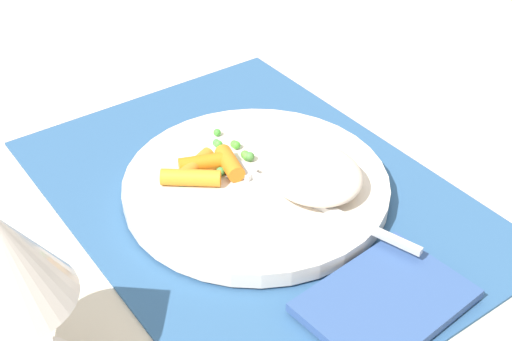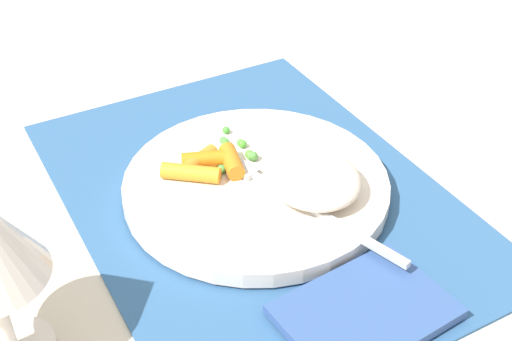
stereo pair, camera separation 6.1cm
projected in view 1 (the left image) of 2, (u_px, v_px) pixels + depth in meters
The scene contains 9 objects.
ground_plane at pixel (256, 197), 0.66m from camera, with size 2.40×2.40×0.00m, color beige.
placemat at pixel (256, 195), 0.65m from camera, with size 0.44×0.32×0.01m, color #2D5684.
plate at pixel (256, 186), 0.65m from camera, with size 0.25×0.25×0.02m, color silver.
rice_mound at pixel (314, 173), 0.63m from camera, with size 0.09×0.08×0.03m, color beige.
carrot_portion at pixel (204, 168), 0.64m from camera, with size 0.05×0.08×0.02m.
pea_scatter at pixel (227, 155), 0.67m from camera, with size 0.06×0.08×0.01m.
fork at pixel (290, 192), 0.62m from camera, with size 0.21×0.07×0.01m.
wine_glass at pixel (3, 262), 0.43m from camera, with size 0.08×0.08×0.15m.
napkin at pixel (390, 298), 0.54m from camera, with size 0.09×0.13×0.01m, color #33518C.
Camera 1 is at (-0.41, 0.30, 0.41)m, focal length 49.08 mm.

